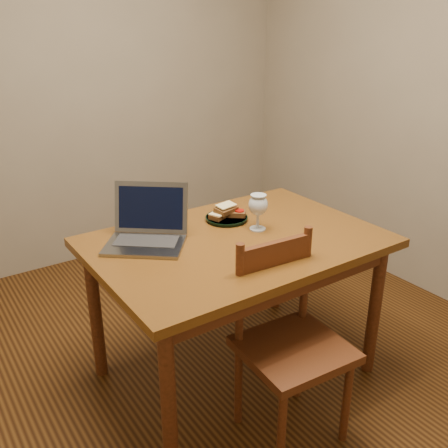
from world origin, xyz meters
TOP-DOWN VIEW (x-y plane):
  - floor at (0.00, 0.00)m, footprint 3.20×3.20m
  - back_wall at (0.00, 1.61)m, footprint 3.20×0.02m
  - right_wall at (1.61, 0.00)m, footprint 0.02×3.20m
  - table at (0.08, -0.12)m, footprint 1.30×0.90m
  - chair at (0.04, -0.55)m, footprint 0.44×0.42m
  - plate at (0.17, 0.09)m, footprint 0.21×0.21m
  - sandwich_cheese at (0.13, 0.10)m, footprint 0.12×0.10m
  - sandwich_tomato at (0.21, 0.08)m, footprint 0.13×0.12m
  - sandwich_top at (0.17, 0.10)m, footprint 0.13×0.09m
  - milk_glass at (0.22, -0.09)m, footprint 0.09×0.09m
  - laptop at (-0.26, 0.09)m, footprint 0.46×0.45m

SIDE VIEW (x-z plane):
  - floor at x=0.00m, z-range -0.02..0.00m
  - chair at x=0.04m, z-range 0.26..0.70m
  - table at x=0.08m, z-range 0.28..1.02m
  - plate at x=0.17m, z-range 0.74..0.76m
  - sandwich_cheese at x=0.13m, z-range 0.76..0.79m
  - sandwich_tomato at x=0.21m, z-range 0.76..0.79m
  - sandwich_top at x=0.17m, z-range 0.78..0.82m
  - laptop at x=-0.26m, z-range 0.68..0.93m
  - milk_glass at x=0.22m, z-range 0.74..0.92m
  - back_wall at x=0.00m, z-range 0.00..2.60m
  - right_wall at x=1.61m, z-range 0.00..2.60m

